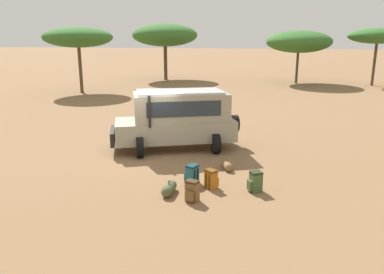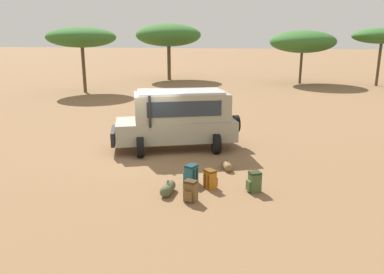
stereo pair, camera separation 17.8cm
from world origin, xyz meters
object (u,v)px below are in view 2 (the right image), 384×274
object	(u,v)px
backpack_cluster_center	(190,191)
acacia_tree_centre_back	(303,42)
backpack_outermost	(210,179)
duffel_bag_soft_canvas	(168,188)
acacia_tree_left_mid	(169,35)
acacia_tree_far_left	(82,37)
backpack_beside_front_wheel	(254,182)
backpack_near_rear_wheel	(191,174)
safari_vehicle	(178,118)
duffel_bag_low_black_case	(227,165)
acacia_tree_right_mid	(382,36)

from	to	relation	value
backpack_cluster_center	acacia_tree_centre_back	xyz separation A→B (m)	(3.83, 30.56, 3.87)
backpack_outermost	duffel_bag_soft_canvas	world-z (taller)	backpack_outermost
acacia_tree_left_mid	acacia_tree_far_left	bearing A→B (deg)	-109.02
backpack_beside_front_wheel	acacia_tree_far_left	world-z (taller)	acacia_tree_far_left
backpack_beside_front_wheel	acacia_tree_centre_back	distance (m)	29.76
backpack_cluster_center	backpack_near_rear_wheel	size ratio (longest dim) A/B	0.99
safari_vehicle	duffel_bag_low_black_case	size ratio (longest dim) A/B	7.12
acacia_tree_far_left	acacia_tree_left_mid	xyz separation A→B (m)	(3.97, 11.51, 0.25)
backpack_cluster_center	duffel_bag_low_black_case	distance (m)	2.96
backpack_near_rear_wheel	acacia_tree_centre_back	bearing A→B (deg)	81.94
backpack_outermost	duffel_bag_soft_canvas	xyz separation A→B (m)	(-1.15, -0.74, -0.13)
acacia_tree_left_mid	duffel_bag_soft_canvas	bearing A→B (deg)	-72.66
backpack_near_rear_wheel	acacia_tree_far_left	xyz separation A→B (m)	(-13.98, 18.08, 4.27)
backpack_cluster_center	acacia_tree_right_mid	size ratio (longest dim) A/B	0.11
duffel_bag_soft_canvas	acacia_tree_centre_back	world-z (taller)	acacia_tree_centre_back
backpack_beside_front_wheel	backpack_near_rear_wheel	world-z (taller)	backpack_beside_front_wheel
backpack_beside_front_wheel	acacia_tree_left_mid	bearing A→B (deg)	112.00
backpack_cluster_center	duffel_bag_soft_canvas	bearing A→B (deg)	156.48
duffel_bag_low_black_case	backpack_beside_front_wheel	bearing A→B (deg)	-57.87
safari_vehicle	backpack_beside_front_wheel	distance (m)	5.35
safari_vehicle	backpack_cluster_center	world-z (taller)	safari_vehicle
acacia_tree_far_left	acacia_tree_right_mid	distance (m)	27.62
duffel_bag_soft_canvas	acacia_tree_right_mid	xyz separation A→B (m)	(11.83, 30.04, 4.54)
duffel_bag_low_black_case	acacia_tree_right_mid	xyz separation A→B (m)	(10.45, 27.49, 4.56)
safari_vehicle	acacia_tree_left_mid	size ratio (longest dim) A/B	0.70
backpack_outermost	duffel_bag_low_black_case	distance (m)	1.84
acacia_tree_far_left	duffel_bag_soft_canvas	bearing A→B (deg)	-54.67
acacia_tree_left_mid	backpack_near_rear_wheel	bearing A→B (deg)	-71.31
acacia_tree_far_left	acacia_tree_right_mid	world-z (taller)	acacia_tree_right_mid
duffel_bag_low_black_case	acacia_tree_centre_back	bearing A→B (deg)	83.33
backpack_outermost	backpack_cluster_center	bearing A→B (deg)	-108.54
duffel_bag_soft_canvas	backpack_outermost	bearing A→B (deg)	32.78
acacia_tree_far_left	acacia_tree_centre_back	distance (m)	21.29
backpack_cluster_center	backpack_near_rear_wheel	bearing A→B (deg)	103.35
safari_vehicle	duffel_bag_low_black_case	bearing A→B (deg)	-41.80
backpack_beside_front_wheel	duffel_bag_soft_canvas	xyz separation A→B (m)	(-2.49, -0.78, -0.14)
duffel_bag_soft_canvas	acacia_tree_right_mid	world-z (taller)	acacia_tree_right_mid
backpack_outermost	acacia_tree_right_mid	size ratio (longest dim) A/B	0.11
acacia_tree_centre_back	acacia_tree_far_left	bearing A→B (deg)	-148.34
backpack_near_rear_wheel	acacia_tree_left_mid	world-z (taller)	acacia_tree_left_mid
duffel_bag_soft_canvas	acacia_tree_right_mid	distance (m)	32.61
backpack_near_rear_wheel	duffel_bag_low_black_case	bearing A→B (deg)	60.16
duffel_bag_low_black_case	acacia_tree_centre_back	world-z (taller)	acacia_tree_centre_back
acacia_tree_far_left	acacia_tree_left_mid	size ratio (longest dim) A/B	0.76
backpack_beside_front_wheel	acacia_tree_right_mid	world-z (taller)	acacia_tree_right_mid
safari_vehicle	acacia_tree_left_mid	distance (m)	27.45
backpack_cluster_center	acacia_tree_right_mid	xyz separation A→B (m)	(11.04, 30.39, 4.41)
backpack_beside_front_wheel	backpack_cluster_center	world-z (taller)	backpack_beside_front_wheel
safari_vehicle	backpack_outermost	bearing A→B (deg)	-61.36
acacia_tree_far_left	safari_vehicle	bearing A→B (deg)	-48.97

